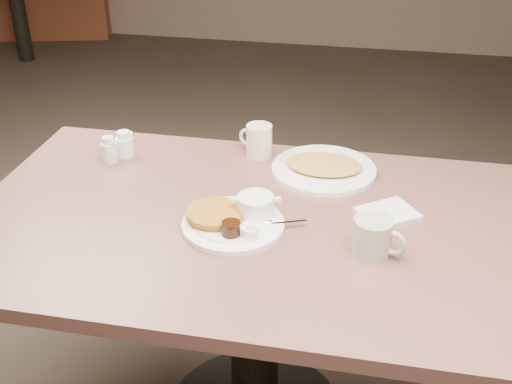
% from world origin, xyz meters
% --- Properties ---
extents(diner_table, '(1.50, 0.90, 0.75)m').
position_xyz_m(diner_table, '(0.00, 0.00, 0.58)').
color(diner_table, '#84564C').
rests_on(diner_table, ground).
extents(main_plate, '(0.34, 0.31, 0.07)m').
position_xyz_m(main_plate, '(-0.04, -0.04, 0.77)').
color(main_plate, white).
rests_on(main_plate, diner_table).
extents(coffee_mug_near, '(0.14, 0.12, 0.09)m').
position_xyz_m(coffee_mug_near, '(0.30, -0.09, 0.80)').
color(coffee_mug_near, '#B9B69F').
rests_on(coffee_mug_near, diner_table).
extents(napkin, '(0.18, 0.17, 0.02)m').
position_xyz_m(napkin, '(0.34, 0.08, 0.76)').
color(napkin, white).
rests_on(napkin, diner_table).
extents(coffee_mug_far, '(0.12, 0.10, 0.10)m').
position_xyz_m(coffee_mug_far, '(-0.06, 0.36, 0.80)').
color(coffee_mug_far, '#F6E9CD').
rests_on(coffee_mug_far, diner_table).
extents(creamer_left, '(0.08, 0.06, 0.08)m').
position_xyz_m(creamer_left, '(-0.46, 0.28, 0.79)').
color(creamer_left, white).
rests_on(creamer_left, diner_table).
extents(creamer_right, '(0.07, 0.05, 0.08)m').
position_xyz_m(creamer_right, '(-0.49, 0.24, 0.79)').
color(creamer_right, white).
rests_on(creamer_right, diner_table).
extents(hash_plate, '(0.32, 0.32, 0.04)m').
position_xyz_m(hash_plate, '(0.15, 0.30, 0.76)').
color(hash_plate, white).
rests_on(hash_plate, diner_table).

